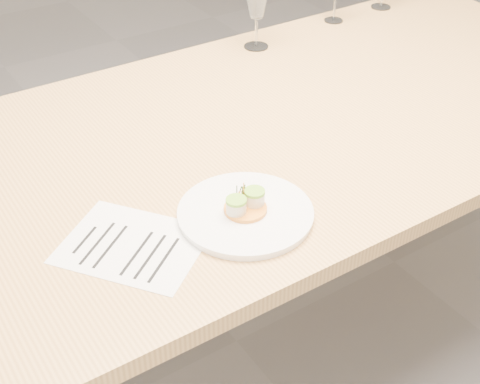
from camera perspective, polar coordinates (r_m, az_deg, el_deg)
ground at (r=2.12m, az=-0.30°, el=-12.60°), size 7.00×7.00×0.00m
dining_table at (r=1.67m, az=-0.38°, el=3.12°), size 2.40×1.00×0.75m
dinner_plate at (r=1.35m, az=0.48°, el=-1.73°), size 0.28×0.28×0.07m
recipe_sheet at (r=1.30m, az=-9.17°, el=-4.50°), size 0.32×0.34×0.00m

